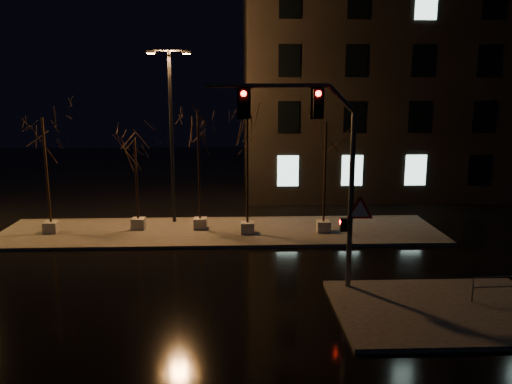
{
  "coord_description": "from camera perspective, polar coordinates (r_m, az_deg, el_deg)",
  "views": [
    {
      "loc": [
        0.81,
        -18.33,
        7.07
      ],
      "look_at": [
        1.65,
        2.6,
        2.8
      ],
      "focal_mm": 35.0,
      "sensor_mm": 36.0,
      "label": 1
    }
  ],
  "objects": [
    {
      "name": "tree_3",
      "position": [
        23.87,
        -1.01,
        5.8
      ],
      "size": [
        1.8,
        1.8,
        5.98
      ],
      "color": "#A3A198",
      "rests_on": "median"
    },
    {
      "name": "tree_2",
      "position": [
        24.84,
        -6.62,
        6.27
      ],
      "size": [
        1.8,
        1.8,
        6.17
      ],
      "color": "#A3A198",
      "rests_on": "median"
    },
    {
      "name": "median",
      "position": [
        25.33,
        -4.05,
        -4.54
      ],
      "size": [
        22.0,
        5.0,
        0.15
      ],
      "primitive_type": "cube",
      "color": "#3F3D38",
      "rests_on": "ground"
    },
    {
      "name": "sidewalk_corner",
      "position": [
        17.71,
        20.64,
        -12.53
      ],
      "size": [
        7.0,
        5.0,
        0.15
      ],
      "primitive_type": "cube",
      "color": "#3F3D38",
      "rests_on": "ground"
    },
    {
      "name": "ground",
      "position": [
        19.66,
        -4.56,
        -9.59
      ],
      "size": [
        90.0,
        90.0,
        0.0
      ],
      "primitive_type": "plane",
      "color": "black",
      "rests_on": "ground"
    },
    {
      "name": "tree_1",
      "position": [
        25.49,
        -13.62,
        3.62
      ],
      "size": [
        1.8,
        1.8,
        4.68
      ],
      "color": "#A3A198",
      "rests_on": "median"
    },
    {
      "name": "streetlight_main",
      "position": [
        26.39,
        -9.68,
        7.55
      ],
      "size": [
        2.24,
        0.37,
        8.95
      ],
      "rotation": [
        0.0,
        0.0,
        0.06
      ],
      "color": "black",
      "rests_on": "median"
    },
    {
      "name": "guard_rail_a",
      "position": [
        18.79,
        26.27,
        -9.48
      ],
      "size": [
        2.02,
        0.11,
        0.87
      ],
      "rotation": [
        0.0,
        0.0,
        0.03
      ],
      "color": "#53555A",
      "rests_on": "sidewalk_corner"
    },
    {
      "name": "tree_4",
      "position": [
        24.41,
        7.95,
        5.1
      ],
      "size": [
        1.8,
        1.8,
        5.58
      ],
      "color": "#A3A198",
      "rests_on": "median"
    },
    {
      "name": "traffic_signal_mast",
      "position": [
        17.25,
        7.19,
        4.03
      ],
      "size": [
        5.86,
        0.36,
        7.15
      ],
      "rotation": [
        0.0,
        0.0,
        -0.04
      ],
      "color": "#53555A",
      "rests_on": "sidewalk_corner"
    },
    {
      "name": "building",
      "position": [
        38.65,
        18.04,
        11.62
      ],
      "size": [
        25.0,
        12.0,
        15.0
      ],
      "primitive_type": "cube",
      "color": "black",
      "rests_on": "ground"
    },
    {
      "name": "tree_0",
      "position": [
        26.05,
        -23.05,
        5.09
      ],
      "size": [
        1.8,
        1.8,
        5.82
      ],
      "color": "#A3A198",
      "rests_on": "median"
    }
  ]
}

